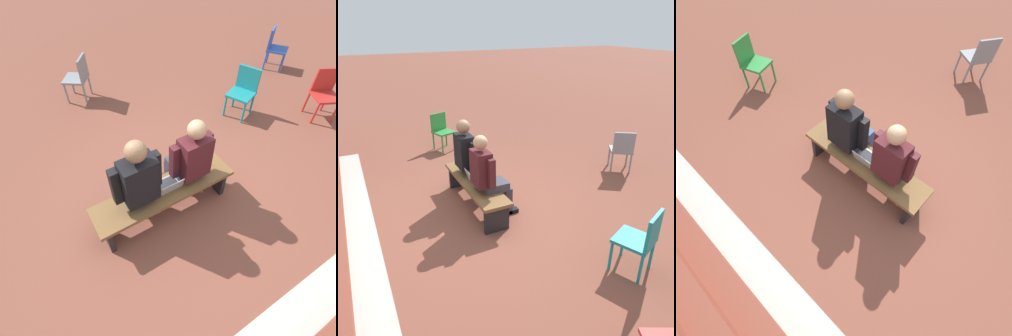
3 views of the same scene
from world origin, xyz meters
TOP-DOWN VIEW (x-y plane):
  - ground_plane at (0.00, 0.00)m, footprint 60.00×60.00m
  - concrete_strip at (0.19, 1.71)m, footprint 6.73×0.40m
  - bench at (0.19, -0.05)m, footprint 1.80×0.44m
  - person_student at (-0.19, -0.12)m, footprint 0.54×0.68m
  - person_adult at (0.51, -0.12)m, footprint 0.56×0.71m
  - laptop at (0.14, -0.04)m, footprint 0.32×0.29m
  - plastic_chair_near_bench_left at (3.04, -0.35)m, footprint 0.53×0.53m
  - plastic_chair_mid_courtyard at (-2.13, -1.20)m, footprint 0.55×0.55m
  - plastic_chair_near_bench_right at (0.18, -3.18)m, footprint 0.58×0.58m

SIDE VIEW (x-z plane):
  - ground_plane at x=0.00m, z-range 0.00..0.00m
  - concrete_strip at x=0.19m, z-range 0.00..0.01m
  - bench at x=0.19m, z-range 0.13..0.58m
  - plastic_chair_near_bench_left at x=3.04m, z-range 0.06..0.90m
  - plastic_chair_mid_courtyard at x=-2.13m, z-range 0.06..0.90m
  - plastic_chair_near_bench_right at x=0.18m, z-range 0.06..0.90m
  - laptop at x=0.14m, z-range 0.39..0.61m
  - person_student at x=-0.19m, z-range 0.05..1.38m
  - person_adult at x=0.51m, z-range 0.04..1.42m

